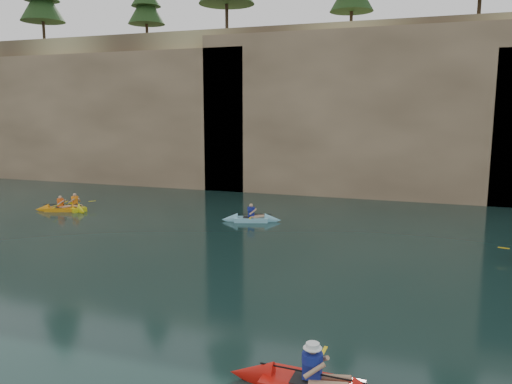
% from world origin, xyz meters
% --- Properties ---
extents(ground, '(160.00, 160.00, 0.00)m').
position_xyz_m(ground, '(0.00, 0.00, 0.00)').
color(ground, black).
rests_on(ground, ground).
extents(cliff, '(70.00, 16.00, 12.00)m').
position_xyz_m(cliff, '(0.00, 30.00, 6.00)').
color(cliff, tan).
rests_on(cliff, ground).
extents(cliff_slab_west, '(26.00, 2.40, 10.56)m').
position_xyz_m(cliff_slab_west, '(-20.00, 22.60, 5.28)').
color(cliff_slab_west, tan).
rests_on(cliff_slab_west, ground).
extents(cliff_slab_center, '(24.00, 2.40, 11.40)m').
position_xyz_m(cliff_slab_center, '(2.00, 22.60, 5.70)').
color(cliff_slab_center, tan).
rests_on(cliff_slab_center, ground).
extents(sea_cave_west, '(4.50, 1.00, 4.00)m').
position_xyz_m(sea_cave_west, '(-18.00, 21.95, 2.00)').
color(sea_cave_west, black).
rests_on(sea_cave_west, ground).
extents(sea_cave_center, '(3.50, 1.00, 3.20)m').
position_xyz_m(sea_cave_center, '(-4.00, 21.95, 1.60)').
color(sea_cave_center, black).
rests_on(sea_cave_center, ground).
extents(sea_cave_east, '(5.00, 1.00, 4.50)m').
position_xyz_m(sea_cave_east, '(10.00, 21.95, 2.25)').
color(sea_cave_east, black).
rests_on(sea_cave_east, ground).
extents(kayaker_orange, '(3.05, 2.16, 1.14)m').
position_xyz_m(kayaker_orange, '(-14.72, 11.63, 0.14)').
color(kayaker_orange, orange).
rests_on(kayaker_orange, ground).
extents(kayaker_yellow, '(2.97, 2.29, 1.25)m').
position_xyz_m(kayaker_yellow, '(-14.12, 12.16, 0.15)').
color(kayaker_yellow, yellow).
rests_on(kayaker_yellow, ground).
extents(kayaker_ltblue_mid, '(3.23, 2.30, 1.20)m').
position_xyz_m(kayaker_ltblue_mid, '(-3.25, 12.65, 0.15)').
color(kayaker_ltblue_mid, '#81C4D8').
rests_on(kayaker_ltblue_mid, ground).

